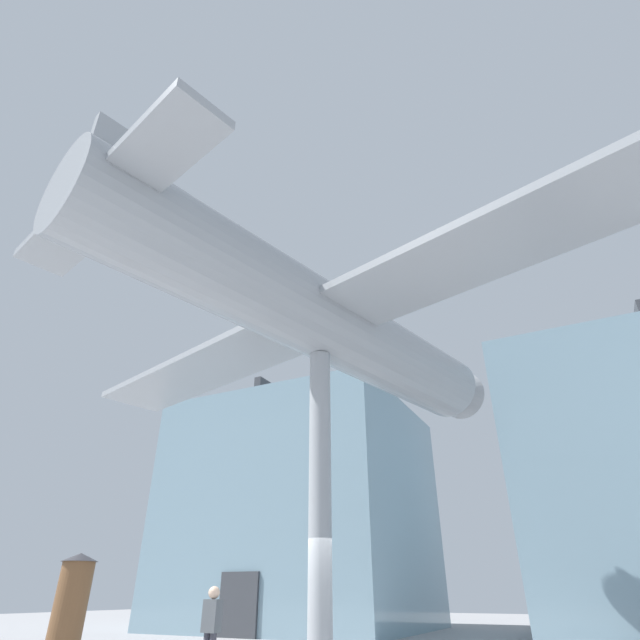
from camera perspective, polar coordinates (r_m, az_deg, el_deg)
glass_pavilion_left at (r=27.78m, az=-1.84°, el=-21.17°), size 11.47×10.68×10.95m
support_pylon_central at (r=10.96m, az=0.00°, el=-19.72°), size 0.48×0.48×6.53m
suspended_airplane at (r=12.45m, az=0.51°, el=-0.23°), size 18.07×14.06×2.82m
visitor_person at (r=12.65m, az=-12.32°, el=-30.83°), size 0.42×0.27×1.68m
info_kiosk at (r=13.74m, az=-26.74°, el=-27.57°), size 0.81×0.81×2.35m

